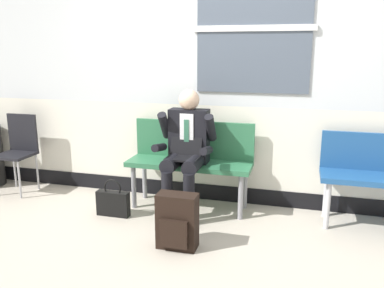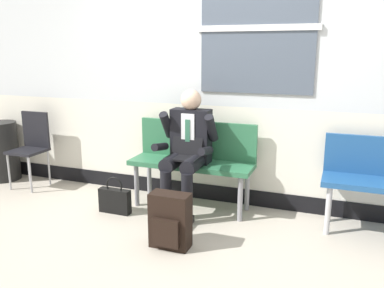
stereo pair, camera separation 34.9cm
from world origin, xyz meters
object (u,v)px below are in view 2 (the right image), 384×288
object	(u,v)px
backpack	(170,221)
folding_chair	(32,142)
handbag	(115,200)
person_seated	(187,149)
trash_bin	(2,151)
bench_with_person	(194,156)

from	to	relation	value
backpack	folding_chair	world-z (taller)	folding_chair
handbag	folding_chair	bearing A→B (deg)	163.70
backpack	person_seated	bearing A→B (deg)	100.71
backpack	folding_chair	xyz separation A→B (m)	(-2.22, 0.88, 0.31)
person_seated	trash_bin	bearing A→B (deg)	176.13
person_seated	handbag	bearing A→B (deg)	-157.81
person_seated	folding_chair	size ratio (longest dim) A/B	1.38
bench_with_person	person_seated	distance (m)	0.24
folding_chair	trash_bin	bearing A→B (deg)	174.64
handbag	trash_bin	xyz separation A→B (m)	(-1.94, 0.46, 0.24)
handbag	bench_with_person	bearing A→B (deg)	34.86
bench_with_person	handbag	world-z (taller)	bench_with_person
folding_chair	trash_bin	world-z (taller)	folding_chair
backpack	trash_bin	distance (m)	2.92
backpack	folding_chair	bearing A→B (deg)	158.44
bench_with_person	trash_bin	size ratio (longest dim) A/B	1.73
bench_with_person	backpack	bearing A→B (deg)	-81.49
person_seated	bench_with_person	bearing A→B (deg)	90.00
bench_with_person	handbag	bearing A→B (deg)	-145.14
backpack	folding_chair	distance (m)	2.41
bench_with_person	backpack	world-z (taller)	bench_with_person
person_seated	backpack	size ratio (longest dim) A/B	2.63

